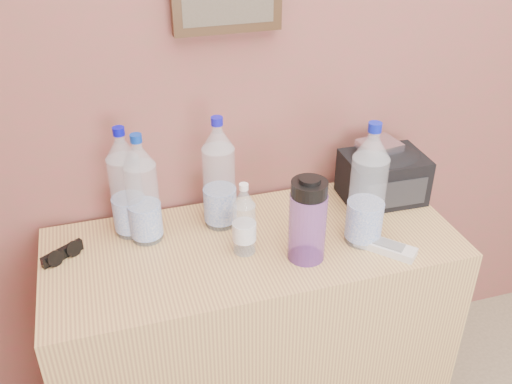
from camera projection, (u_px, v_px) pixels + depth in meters
dresser at (254, 335)px, 1.82m from camera, size 1.18×0.49×0.74m
pet_large_a at (126, 188)px, 1.60m from camera, size 0.09×0.09×0.33m
pet_large_b at (143, 195)px, 1.58m from camera, size 0.09×0.09×0.33m
pet_large_c at (219, 179)px, 1.64m from camera, size 0.09×0.09×0.34m
pet_large_d at (367, 192)px, 1.56m from camera, size 0.10×0.10×0.37m
pet_small at (244, 223)px, 1.55m from camera, size 0.06×0.06×0.22m
nalgene_bottle at (308, 219)px, 1.51m from camera, size 0.10×0.10×0.25m
sunglasses at (62, 253)px, 1.56m from camera, size 0.13×0.11×0.03m
ac_remote at (386, 247)px, 1.59m from camera, size 0.15×0.16×0.02m
toiletry_bag at (383, 175)px, 1.80m from camera, size 0.25×0.19×0.17m
foil_packet at (379, 146)px, 1.76m from camera, size 0.13×0.11×0.02m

